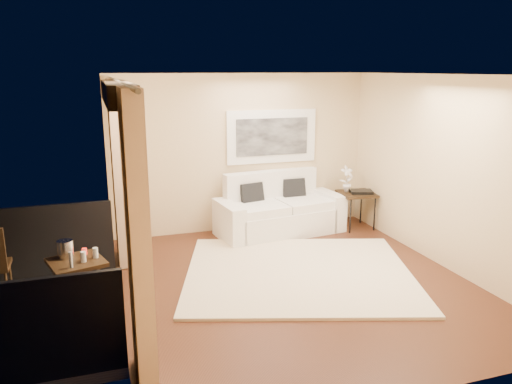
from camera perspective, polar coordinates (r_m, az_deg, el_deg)
name	(u,v)px	position (r m, az deg, el deg)	size (l,w,h in m)	color
floor	(295,283)	(6.76, 4.50, -10.32)	(5.00, 5.00, 0.00)	#4D2716
room_shell	(117,92)	(5.69, -15.61, 10.91)	(5.00, 6.40, 5.00)	white
balcony	(23,306)	(6.31, -25.12, -11.75)	(1.81, 2.60, 1.17)	#605B56
curtains	(126,198)	(5.86, -14.67, -0.69)	(0.16, 4.80, 2.64)	tan
artwork	(272,137)	(8.73, 1.82, 6.35)	(1.62, 0.07, 0.92)	white
rug	(299,272)	(7.04, 4.89, -9.14)	(3.08, 2.68, 0.04)	#FBEBCA
sofa	(278,211)	(8.65, 2.52, -2.23)	(2.25, 1.19, 1.03)	white
side_table	(357,196)	(8.97, 11.43, -0.42)	(0.65, 0.65, 0.65)	black
tray	(361,192)	(8.93, 11.92, 0.04)	(0.38, 0.28, 0.05)	black
orchid	(347,179)	(8.92, 10.35, 1.48)	(0.25, 0.17, 0.47)	white
bistro_table	(77,267)	(6.05, -19.80, -8.12)	(0.71, 0.71, 0.67)	black
ice_bucket	(65,249)	(6.13, -20.96, -6.10)	(0.18, 0.18, 0.20)	white
candle	(85,251)	(6.17, -19.01, -6.42)	(0.06, 0.06, 0.07)	red
vase	(71,260)	(5.80, -20.42, -7.27)	(0.04, 0.04, 0.18)	silver
glass_a	(83,257)	(5.93, -19.14, -7.00)	(0.06, 0.06, 0.12)	white
glass_b	(95,253)	(6.01, -17.88, -6.63)	(0.06, 0.06, 0.12)	silver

